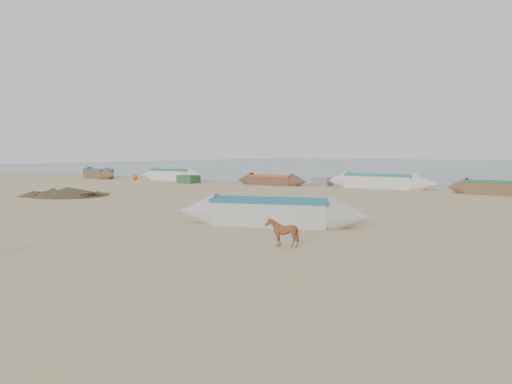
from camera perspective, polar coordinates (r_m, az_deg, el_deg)
ground at (r=14.23m, az=-8.92°, el=-5.12°), size 140.00×140.00×0.00m
calf_front at (r=12.63m, az=2.97°, el=-4.61°), size 0.80×0.75×0.74m
near_canoe at (r=16.23m, az=1.71°, el=-2.28°), size 6.52×3.25×0.88m
debris_pile at (r=28.68m, az=-20.53°, el=0.03°), size 5.03×5.03×0.46m
waterline_canoes at (r=32.36m, az=15.37°, el=1.00°), size 58.12×5.08×0.92m
beach_clutter at (r=30.77m, az=22.61°, el=0.39°), size 46.15×4.34×0.64m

